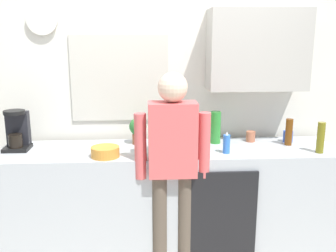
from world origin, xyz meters
name	(u,v)px	position (x,y,z in m)	size (l,w,h in m)	color
kitchen_counter	(170,201)	(0.00, 0.30, 0.47)	(2.81, 0.64, 0.94)	#B2B7BC
dishwasher_panel	(221,223)	(0.38, -0.03, 0.42)	(0.56, 0.02, 0.84)	black
back_wall_assembly	(177,91)	(0.09, 0.70, 1.36)	(4.41, 0.42, 2.60)	silver
coffee_maker	(17,132)	(-1.26, 0.37, 1.09)	(0.20, 0.20, 0.33)	black
bottle_amber_beer	(289,132)	(1.02, 0.35, 1.05)	(0.06, 0.06, 0.23)	brown
bottle_olive_oil	(321,138)	(1.19, 0.11, 1.06)	(0.06, 0.06, 0.25)	olive
bottle_green_wine	(154,135)	(-0.14, 0.17, 1.09)	(0.07, 0.07, 0.30)	#195923
bottle_clear_soda	(216,127)	(0.41, 0.45, 1.08)	(0.09, 0.09, 0.28)	#2D8C33
cup_terracotta_mug	(251,136)	(0.73, 0.48, 0.98)	(0.08, 0.08, 0.09)	#B26647
cup_blue_mug	(288,137)	(1.06, 0.44, 0.99)	(0.08, 0.08, 0.10)	#3351B2
cup_white_mug	(186,151)	(0.11, 0.08, 0.99)	(0.08, 0.08, 0.10)	white
mixing_bowl	(105,152)	(-0.51, 0.11, 0.98)	(0.22, 0.22, 0.08)	orange
potted_plant	(138,129)	(-0.26, 0.46, 1.07)	(0.15, 0.15, 0.23)	#9E5638
dish_soap	(227,144)	(0.44, 0.15, 1.02)	(0.06, 0.06, 0.18)	blue
person_at_sink	(172,159)	(0.00, 0.00, 0.95)	(0.57, 0.22, 1.60)	brown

